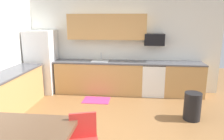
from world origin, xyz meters
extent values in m
plane|color=olive|center=(0.00, 0.00, 0.00)|extent=(12.00, 12.00, 0.00)
cube|color=silver|center=(0.00, 2.65, 1.35)|extent=(5.80, 0.10, 2.70)
cube|color=tan|center=(-0.51, 2.30, 0.45)|extent=(2.47, 0.60, 0.90)
cube|color=tan|center=(1.86, 2.30, 0.45)|extent=(1.08, 0.60, 0.90)
cube|color=tan|center=(-2.30, 0.80, 0.45)|extent=(0.60, 2.00, 0.90)
cube|color=#4C4C51|center=(0.00, 2.30, 0.92)|extent=(4.80, 0.64, 0.04)
cube|color=#4C4C51|center=(-2.30, 0.80, 0.92)|extent=(0.64, 2.00, 0.04)
cube|color=tan|center=(-0.30, 2.43, 1.90)|extent=(2.20, 0.34, 0.70)
cube|color=white|center=(-2.18, 2.22, 0.90)|extent=(0.76, 0.70, 1.80)
cube|color=white|center=(1.02, 2.30, 0.44)|extent=(0.60, 0.60, 0.88)
cube|color=black|center=(1.02, 2.30, 0.90)|extent=(0.60, 0.60, 0.03)
cube|color=black|center=(1.02, 2.40, 1.56)|extent=(0.54, 0.36, 0.32)
cube|color=#A5A8AD|center=(-0.48, 2.30, 0.88)|extent=(0.48, 0.40, 0.14)
cylinder|color=#B2B5BA|center=(-0.48, 2.48, 1.04)|extent=(0.02, 0.02, 0.24)
cube|color=brown|center=(-0.96, -1.32, 0.73)|extent=(1.40, 0.90, 0.06)
cube|color=red|center=(-0.20, -0.96, 0.65)|extent=(0.37, 0.15, 0.40)
cylinder|color=black|center=(1.75, 0.78, 0.30)|extent=(0.36, 0.36, 0.60)
cube|color=#CC3372|center=(-0.49, 1.65, 0.01)|extent=(0.70, 0.50, 0.01)
camera|label=1|loc=(0.50, -3.65, 2.12)|focal=34.48mm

